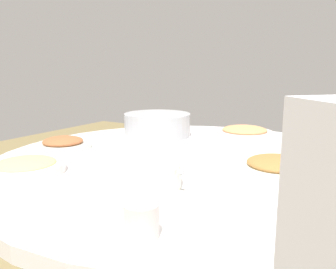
{
  "coord_description": "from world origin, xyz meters",
  "views": [
    {
      "loc": [
        0.5,
        -0.94,
        1.04
      ],
      "look_at": [
        -0.08,
        -0.01,
        0.82
      ],
      "focal_mm": 37.2,
      "sensor_mm": 36.0,
      "label": 1
    }
  ],
  "objects_px": {
    "rice_bowl": "(157,124)",
    "dish_stirfry": "(63,143)",
    "soup_bowl": "(130,175)",
    "tea_cup_near": "(141,220)",
    "tea_cup_far": "(317,139)",
    "dish_shrimp": "(245,132)",
    "round_dining_table": "(189,193)",
    "dish_noodles": "(26,166)",
    "dish_tofu_braise": "(279,166)"
  },
  "relations": [
    {
      "from": "rice_bowl",
      "to": "dish_stirfry",
      "type": "xyz_separation_m",
      "value": [
        -0.17,
        -0.36,
        -0.03
      ]
    },
    {
      "from": "soup_bowl",
      "to": "tea_cup_near",
      "type": "bearing_deg",
      "value": -48.0
    },
    {
      "from": "rice_bowl",
      "to": "tea_cup_far",
      "type": "relative_size",
      "value": 4.21
    },
    {
      "from": "dish_shrimp",
      "to": "tea_cup_near",
      "type": "height_order",
      "value": "tea_cup_near"
    },
    {
      "from": "tea_cup_near",
      "to": "round_dining_table",
      "type": "bearing_deg",
      "value": 108.9
    },
    {
      "from": "soup_bowl",
      "to": "dish_shrimp",
      "type": "xyz_separation_m",
      "value": [
        0.03,
        0.73,
        -0.01
      ]
    },
    {
      "from": "round_dining_table",
      "to": "dish_noodles",
      "type": "distance_m",
      "value": 0.5
    },
    {
      "from": "dish_shrimp",
      "to": "dish_tofu_braise",
      "type": "bearing_deg",
      "value": -59.96
    },
    {
      "from": "rice_bowl",
      "to": "round_dining_table",
      "type": "bearing_deg",
      "value": -41.49
    },
    {
      "from": "soup_bowl",
      "to": "tea_cup_near",
      "type": "height_order",
      "value": "same"
    },
    {
      "from": "rice_bowl",
      "to": "dish_shrimp",
      "type": "relative_size",
      "value": 1.18
    },
    {
      "from": "dish_stirfry",
      "to": "dish_tofu_braise",
      "type": "bearing_deg",
      "value": 8.01
    },
    {
      "from": "dish_tofu_braise",
      "to": "dish_noodles",
      "type": "xyz_separation_m",
      "value": [
        -0.6,
        -0.36,
        -0.0
      ]
    },
    {
      "from": "tea_cup_near",
      "to": "tea_cup_far",
      "type": "bearing_deg",
      "value": 81.19
    },
    {
      "from": "dish_noodles",
      "to": "dish_stirfry",
      "type": "xyz_separation_m",
      "value": [
        -0.14,
        0.26,
        -0.0
      ]
    },
    {
      "from": "round_dining_table",
      "to": "dish_shrimp",
      "type": "xyz_separation_m",
      "value": [
        0.02,
        0.44,
        0.13
      ]
    },
    {
      "from": "tea_cup_near",
      "to": "tea_cup_far",
      "type": "distance_m",
      "value": 0.91
    },
    {
      "from": "dish_shrimp",
      "to": "tea_cup_far",
      "type": "distance_m",
      "value": 0.29
    },
    {
      "from": "dish_noodles",
      "to": "dish_stirfry",
      "type": "bearing_deg",
      "value": 118.56
    },
    {
      "from": "tea_cup_near",
      "to": "soup_bowl",
      "type": "bearing_deg",
      "value": 132.0
    },
    {
      "from": "rice_bowl",
      "to": "dish_shrimp",
      "type": "xyz_separation_m",
      "value": [
        0.32,
        0.18,
        -0.03
      ]
    },
    {
      "from": "rice_bowl",
      "to": "tea_cup_near",
      "type": "xyz_separation_m",
      "value": [
        0.46,
        -0.75,
        -0.02
      ]
    },
    {
      "from": "dish_stirfry",
      "to": "tea_cup_far",
      "type": "bearing_deg",
      "value": 33.51
    },
    {
      "from": "dish_noodles",
      "to": "tea_cup_far",
      "type": "xyz_separation_m",
      "value": [
        0.63,
        0.77,
        0.01
      ]
    },
    {
      "from": "dish_shrimp",
      "to": "tea_cup_far",
      "type": "height_order",
      "value": "tea_cup_far"
    },
    {
      "from": "rice_bowl",
      "to": "soup_bowl",
      "type": "height_order",
      "value": "rice_bowl"
    },
    {
      "from": "tea_cup_far",
      "to": "rice_bowl",
      "type": "bearing_deg",
      "value": -165.86
    },
    {
      "from": "rice_bowl",
      "to": "dish_stirfry",
      "type": "relative_size",
      "value": 1.36
    },
    {
      "from": "dish_tofu_braise",
      "to": "dish_shrimp",
      "type": "xyz_separation_m",
      "value": [
        -0.25,
        0.43,
        0.0
      ]
    },
    {
      "from": "dish_stirfry",
      "to": "tea_cup_far",
      "type": "distance_m",
      "value": 0.92
    },
    {
      "from": "dish_tofu_braise",
      "to": "tea_cup_far",
      "type": "distance_m",
      "value": 0.41
    },
    {
      "from": "round_dining_table",
      "to": "soup_bowl",
      "type": "xyz_separation_m",
      "value": [
        -0.01,
        -0.3,
        0.14
      ]
    },
    {
      "from": "tea_cup_near",
      "to": "dish_tofu_braise",
      "type": "bearing_deg",
      "value": 77.88
    },
    {
      "from": "dish_tofu_braise",
      "to": "dish_shrimp",
      "type": "distance_m",
      "value": 0.5
    },
    {
      "from": "round_dining_table",
      "to": "dish_stirfry",
      "type": "height_order",
      "value": "dish_stirfry"
    },
    {
      "from": "dish_stirfry",
      "to": "tea_cup_near",
      "type": "height_order",
      "value": "tea_cup_near"
    },
    {
      "from": "round_dining_table",
      "to": "rice_bowl",
      "type": "xyz_separation_m",
      "value": [
        -0.29,
        0.26,
        0.16
      ]
    },
    {
      "from": "rice_bowl",
      "to": "soup_bowl",
      "type": "xyz_separation_m",
      "value": [
        0.29,
        -0.55,
        -0.02
      ]
    },
    {
      "from": "round_dining_table",
      "to": "soup_bowl",
      "type": "distance_m",
      "value": 0.33
    },
    {
      "from": "dish_stirfry",
      "to": "tea_cup_near",
      "type": "distance_m",
      "value": 0.74
    },
    {
      "from": "soup_bowl",
      "to": "rice_bowl",
      "type": "bearing_deg",
      "value": 117.26
    },
    {
      "from": "rice_bowl",
      "to": "tea_cup_near",
      "type": "bearing_deg",
      "value": -58.4
    },
    {
      "from": "dish_noodles",
      "to": "tea_cup_near",
      "type": "relative_size",
      "value": 3.48
    },
    {
      "from": "soup_bowl",
      "to": "dish_tofu_braise",
      "type": "relative_size",
      "value": 1.1
    },
    {
      "from": "dish_shrimp",
      "to": "tea_cup_near",
      "type": "distance_m",
      "value": 0.94
    },
    {
      "from": "tea_cup_far",
      "to": "round_dining_table",
      "type": "bearing_deg",
      "value": -126.81
    },
    {
      "from": "tea_cup_far",
      "to": "dish_stirfry",
      "type": "bearing_deg",
      "value": -146.49
    },
    {
      "from": "round_dining_table",
      "to": "dish_tofu_braise",
      "type": "xyz_separation_m",
      "value": [
        0.27,
        0.0,
        0.13
      ]
    },
    {
      "from": "dish_stirfry",
      "to": "tea_cup_near",
      "type": "relative_size",
      "value": 3.28
    },
    {
      "from": "rice_bowl",
      "to": "tea_cup_far",
      "type": "distance_m",
      "value": 0.62
    }
  ]
}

